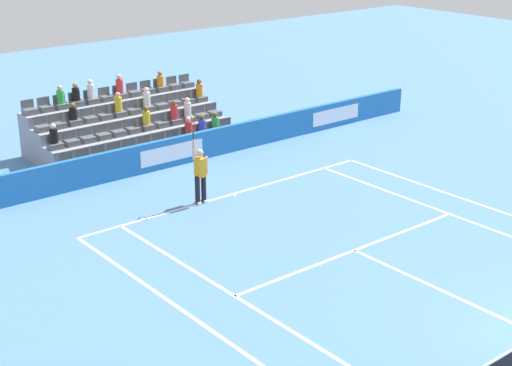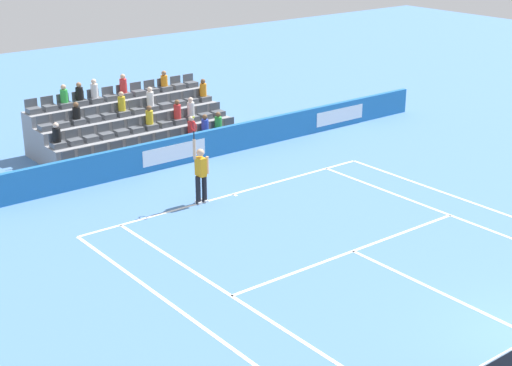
{
  "view_description": "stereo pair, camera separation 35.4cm",
  "coord_description": "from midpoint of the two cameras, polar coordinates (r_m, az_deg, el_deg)",
  "views": [
    {
      "loc": [
        14.21,
        6.87,
        9.06
      ],
      "look_at": [
        0.61,
        -9.9,
        1.1
      ],
      "focal_mm": 54.62,
      "sensor_mm": 36.0,
      "label": 1
    },
    {
      "loc": [
        13.93,
        7.09,
        9.06
      ],
      "look_at": [
        0.61,
        -9.9,
        1.1
      ],
      "focal_mm": 54.62,
      "sensor_mm": 36.0,
      "label": 2
    }
  ],
  "objects": [
    {
      "name": "sponsor_barrier",
      "position": [
        27.85,
        -5.74,
        2.28
      ],
      "size": [
        24.35,
        0.22,
        1.04
      ],
      "color": "#1E66AD",
      "rests_on": "ground"
    },
    {
      "name": "line_service",
      "position": [
        21.43,
        7.6,
        -4.96
      ],
      "size": [
        8.23,
        0.1,
        0.01
      ],
      "primitive_type": "cube",
      "color": "white",
      "rests_on": "ground"
    },
    {
      "name": "line_singles_sideline_left",
      "position": [
        18.66,
        -0.42,
        -8.79
      ],
      "size": [
        0.1,
        11.89,
        0.01
      ],
      "primitive_type": "cube",
      "color": "white",
      "rests_on": "ground"
    },
    {
      "name": "line_centre_mark",
      "position": [
        25.15,
        -1.15,
        -0.88
      ],
      "size": [
        0.1,
        0.2,
        0.01
      ],
      "primitive_type": "cube",
      "color": "white",
      "rests_on": "ground"
    },
    {
      "name": "line_singles_sideline_right",
      "position": [
        24.08,
        15.29,
        -2.61
      ],
      "size": [
        0.1,
        11.89,
        0.01
      ],
      "primitive_type": "cube",
      "color": "white",
      "rests_on": "ground"
    },
    {
      "name": "line_doubles_sideline_right",
      "position": [
        25.13,
        17.18,
        -1.84
      ],
      "size": [
        0.1,
        11.89,
        0.01
      ],
      "primitive_type": "cube",
      "color": "white",
      "rests_on": "ground"
    },
    {
      "name": "line_doubles_sideline_left",
      "position": [
        17.97,
        -3.94,
        -10.08
      ],
      "size": [
        0.1,
        11.89,
        0.01
      ],
      "primitive_type": "cube",
      "color": "white",
      "rests_on": "ground"
    },
    {
      "name": "stadium_stand",
      "position": [
        30.23,
        -8.75,
        3.92
      ],
      "size": [
        7.44,
        3.8,
        2.62
      ],
      "color": "gray",
      "rests_on": "ground"
    },
    {
      "name": "line_centre_service",
      "position": [
        19.59,
        14.31,
        -7.99
      ],
      "size": [
        0.1,
        6.4,
        0.01
      ],
      "primitive_type": "cube",
      "color": "white",
      "rests_on": "ground"
    },
    {
      "name": "tennis_player",
      "position": [
        24.22,
        -3.65,
        0.73
      ],
      "size": [
        0.53,
        0.36,
        2.85
      ],
      "color": "black",
      "rests_on": "ground"
    },
    {
      "name": "line_baseline",
      "position": [
        25.22,
        -1.28,
        -0.81
      ],
      "size": [
        10.97,
        0.1,
        0.01
      ],
      "primitive_type": "cube",
      "color": "white",
      "rests_on": "ground"
    }
  ]
}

